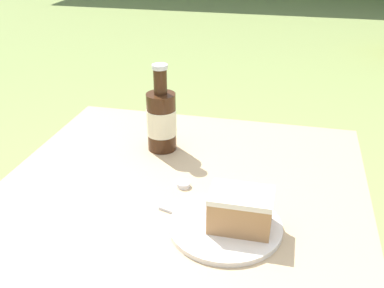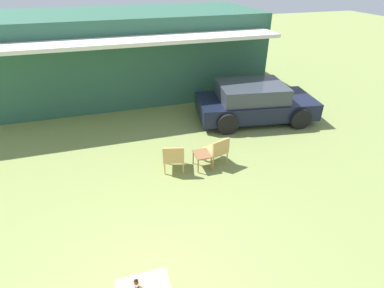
{
  "view_description": "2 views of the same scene",
  "coord_description": "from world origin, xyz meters",
  "px_view_note": "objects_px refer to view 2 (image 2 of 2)",
  "views": [
    {
      "loc": [
        0.2,
        -0.77,
        1.18
      ],
      "look_at": [
        0.0,
        0.1,
        0.73
      ],
      "focal_mm": 42.0,
      "sensor_mm": 36.0,
      "label": 1
    },
    {
      "loc": [
        -0.09,
        -2.58,
        4.6
      ],
      "look_at": [
        1.71,
        3.4,
        0.9
      ],
      "focal_mm": 28.0,
      "sensor_mm": 36.0,
      "label": 2
    }
  ],
  "objects_px": {
    "garden_side_table": "(202,155)",
    "parked_car": "(254,102)",
    "wicker_chair_plain": "(217,149)",
    "wicker_chair_cushioned": "(174,156)",
    "cola_bottle_near": "(136,284)"
  },
  "relations": [
    {
      "from": "garden_side_table",
      "to": "cola_bottle_near",
      "type": "height_order",
      "value": "cola_bottle_near"
    },
    {
      "from": "garden_side_table",
      "to": "cola_bottle_near",
      "type": "relative_size",
      "value": 2.31
    },
    {
      "from": "garden_side_table",
      "to": "cola_bottle_near",
      "type": "bearing_deg",
      "value": -121.69
    },
    {
      "from": "garden_side_table",
      "to": "parked_car",
      "type": "bearing_deg",
      "value": 41.23
    },
    {
      "from": "wicker_chair_plain",
      "to": "parked_car",
      "type": "bearing_deg",
      "value": -151.78
    },
    {
      "from": "wicker_chair_cushioned",
      "to": "cola_bottle_near",
      "type": "relative_size",
      "value": 3.72
    },
    {
      "from": "wicker_chair_plain",
      "to": "garden_side_table",
      "type": "bearing_deg",
      "value": -7.57
    },
    {
      "from": "wicker_chair_cushioned",
      "to": "wicker_chair_plain",
      "type": "distance_m",
      "value": 1.18
    },
    {
      "from": "parked_car",
      "to": "wicker_chair_cushioned",
      "type": "relative_size",
      "value": 5.32
    },
    {
      "from": "wicker_chair_cushioned",
      "to": "cola_bottle_near",
      "type": "height_order",
      "value": "cola_bottle_near"
    },
    {
      "from": "parked_car",
      "to": "cola_bottle_near",
      "type": "relative_size",
      "value": 19.78
    },
    {
      "from": "parked_car",
      "to": "wicker_chair_cushioned",
      "type": "bearing_deg",
      "value": -138.6
    },
    {
      "from": "wicker_chair_cushioned",
      "to": "cola_bottle_near",
      "type": "xyz_separation_m",
      "value": [
        -1.4,
        -3.57,
        0.33
      ]
    },
    {
      "from": "wicker_chair_plain",
      "to": "cola_bottle_near",
      "type": "height_order",
      "value": "cola_bottle_near"
    },
    {
      "from": "parked_car",
      "to": "wicker_chair_cushioned",
      "type": "height_order",
      "value": "parked_car"
    }
  ]
}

